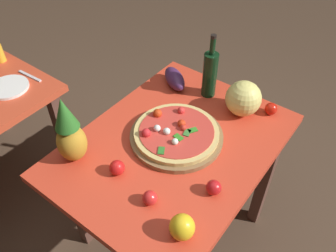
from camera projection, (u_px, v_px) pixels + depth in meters
The scene contains 15 objects.
ground_plane at pixel (173, 227), 2.14m from camera, with size 10.00×10.00×0.00m, color #4C3828.
display_table at pixel (174, 157), 1.69m from camera, with size 1.11×0.83×0.75m.
pizza_board at pixel (176, 136), 1.63m from camera, with size 0.44×0.44×0.03m, color brown.
pizza at pixel (176, 132), 1.62m from camera, with size 0.40×0.40×0.06m.
wine_bottle at pixel (210, 73), 1.79m from camera, with size 0.08×0.08×0.36m.
pineapple_left at pixel (69, 133), 1.45m from camera, with size 0.13×0.13×0.34m.
melon at pixel (243, 98), 1.72m from camera, with size 0.18×0.18×0.18m, color #DBD16F.
bell_pepper at pixel (182, 227), 1.25m from camera, with size 0.10×0.10×0.11m, color yellow.
eggplant at pixel (175, 79), 1.91m from camera, with size 0.20×0.09×0.09m, color #48254F.
tomato_beside_pepper at pixel (214, 188), 1.40m from camera, with size 0.06×0.06×0.06m, color red.
tomato_by_bottle at pixel (150, 198), 1.36m from camera, with size 0.06×0.06×0.06m, color red.
tomato_at_corner at pixel (117, 168), 1.47m from camera, with size 0.07×0.07×0.07m, color red.
tomato_near_board at pixel (271, 109), 1.75m from camera, with size 0.06×0.06×0.06m, color red.
dinner_plate at pixel (9, 87), 1.92m from camera, with size 0.22×0.22×0.02m, color white.
knife_utensil at pixel (30, 76), 2.00m from camera, with size 0.02×0.18×0.01m, color silver.
Camera 1 is at (-0.91, -0.65, 1.93)m, focal length 37.01 mm.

